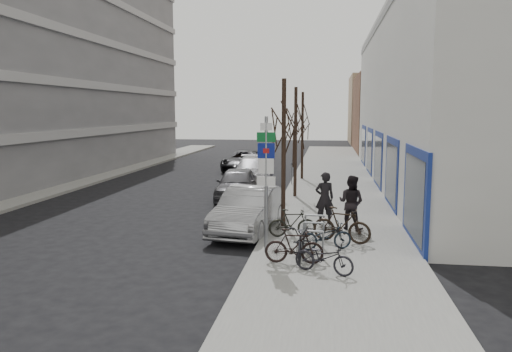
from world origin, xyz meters
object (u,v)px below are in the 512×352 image
(bike_far_inner, at_px, (342,225))
(parked_car_back, at_px, (253,171))
(bike_rack, at_px, (314,232))
(tree_mid, at_px, (296,116))
(bike_near_left, at_px, (302,238))
(tree_near, at_px, (284,118))
(bike_mid_curb, at_px, (326,234))
(bike_far_curb, at_px, (324,255))
(meter_mid, at_px, (283,185))
(meter_back, at_px, (292,171))
(parked_car_front, at_px, (249,210))
(highway_sign_pole, at_px, (266,176))
(bike_near_right, at_px, (294,246))
(meter_front, at_px, (269,207))
(tree_far, at_px, (303,115))
(parked_car_mid, at_px, (237,184))
(bike_mid_inner, at_px, (292,223))
(pedestrian_near, at_px, (325,198))
(lane_car, at_px, (244,161))
(pedestrian_far, at_px, (351,202))

(bike_far_inner, height_order, parked_car_back, parked_car_back)
(bike_rack, bearing_deg, tree_mid, 97.28)
(bike_near_left, bearing_deg, tree_near, 103.02)
(bike_mid_curb, xyz_separation_m, bike_far_curb, (-0.03, -2.25, -0.00))
(meter_mid, distance_m, meter_back, 5.50)
(meter_back, height_order, bike_near_left, meter_back)
(meter_back, xyz_separation_m, parked_car_front, (-0.75, -11.03, -0.12))
(bike_rack, distance_m, tree_mid, 10.08)
(highway_sign_pole, height_order, bike_near_right, highway_sign_pole)
(highway_sign_pole, bearing_deg, meter_front, 94.75)
(tree_far, relative_size, bike_far_inner, 2.85)
(tree_near, height_order, meter_back, tree_near)
(meter_mid, xyz_separation_m, parked_car_mid, (-2.35, 0.89, -0.13))
(meter_mid, bearing_deg, parked_car_mid, 159.16)
(bike_near_right, bearing_deg, meter_back, 3.98)
(tree_far, relative_size, meter_back, 4.33)
(highway_sign_pole, relative_size, bike_mid_curb, 2.56)
(meter_front, height_order, bike_mid_inner, meter_front)
(tree_far, xyz_separation_m, meter_front, (-0.45, -13.50, -3.19))
(bike_mid_inner, bearing_deg, pedestrian_near, -37.70)
(highway_sign_pole, distance_m, parked_car_mid, 9.90)
(tree_far, height_order, parked_car_back, tree_far)
(lane_car, bearing_deg, bike_rack, -68.66)
(bike_mid_inner, bearing_deg, lane_car, 3.26)
(highway_sign_pole, bearing_deg, parked_car_mid, 105.45)
(tree_near, relative_size, meter_front, 4.33)
(bike_mid_curb, height_order, pedestrian_far, pedestrian_far)
(bike_rack, height_order, bike_near_left, bike_near_left)
(meter_front, height_order, bike_far_inner, meter_front)
(meter_back, bearing_deg, tree_mid, -83.58)
(bike_mid_inner, xyz_separation_m, bike_far_inner, (1.62, -0.49, 0.10))
(bike_near_left, bearing_deg, parked_car_front, 121.85)
(highway_sign_pole, relative_size, bike_far_inner, 2.18)
(bike_mid_inner, bearing_deg, pedestrian_far, -65.93)
(meter_front, bearing_deg, parked_car_mid, 110.18)
(bike_rack, bearing_deg, tree_near, 112.48)
(meter_front, distance_m, meter_back, 11.00)
(bike_mid_curb, xyz_separation_m, lane_car, (-6.03, 20.76, 0.08))
(meter_mid, bearing_deg, meter_front, -90.00)
(meter_front, height_order, parked_car_back, parked_car_back)
(highway_sign_pole, relative_size, meter_back, 3.31)
(bike_rack, height_order, meter_mid, meter_mid)
(parked_car_front, relative_size, pedestrian_near, 2.48)
(meter_front, xyz_separation_m, parked_car_back, (-2.35, 11.57, -0.10))
(parked_car_front, xyz_separation_m, pedestrian_far, (3.64, 0.34, 0.33))
(bike_far_curb, bearing_deg, bike_near_right, 70.02)
(tree_far, relative_size, parked_car_mid, 1.19)
(bike_near_right, relative_size, bike_far_curb, 1.01)
(bike_far_inner, xyz_separation_m, parked_car_mid, (-4.87, 7.97, 0.05))
(tree_near, relative_size, tree_mid, 1.00)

